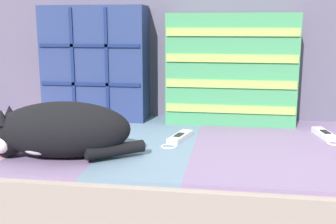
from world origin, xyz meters
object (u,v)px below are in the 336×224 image
at_px(couch, 159,195).
at_px(throw_pillow_quilted, 95,63).
at_px(game_remote_near, 179,138).
at_px(game_remote_far, 325,135).
at_px(throw_pillow_striped, 231,69).
at_px(sleeping_cat, 56,131).

distance_m(couch, throw_pillow_quilted, 0.57).
height_order(couch, game_remote_near, game_remote_near).
distance_m(throw_pillow_quilted, game_remote_near, 0.50).
xyz_separation_m(couch, game_remote_far, (0.55, 0.07, 0.22)).
bearing_deg(game_remote_far, throw_pillow_striped, 152.06).
relative_size(throw_pillow_quilted, sleeping_cat, 1.00).
height_order(couch, sleeping_cat, sleeping_cat).
relative_size(game_remote_near, game_remote_far, 1.03).
bearing_deg(sleeping_cat, game_remote_far, 22.77).
relative_size(couch, game_remote_near, 9.84).
distance_m(couch, sleeping_cat, 0.46).
bearing_deg(sleeping_cat, couch, 47.12).
xyz_separation_m(throw_pillow_quilted, sleeping_cat, (0.05, -0.50, -0.14)).
distance_m(throw_pillow_striped, game_remote_far, 0.41).
bearing_deg(couch, sleeping_cat, -132.88).
relative_size(couch, game_remote_far, 10.11).
bearing_deg(throw_pillow_quilted, throw_pillow_striped, -0.06).
bearing_deg(couch, throw_pillow_quilted, 140.63).
relative_size(couch, sleeping_cat, 4.33).
distance_m(throw_pillow_quilted, game_remote_far, 0.88).
bearing_deg(game_remote_far, couch, -172.74).
bearing_deg(game_remote_far, throw_pillow_quilted, 168.68).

